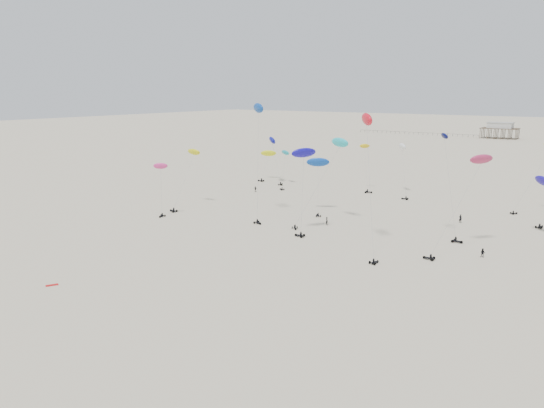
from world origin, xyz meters
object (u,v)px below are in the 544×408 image
Objects in this scene: pavilion_main at (500,132)px; rig_4 at (334,154)px; rig_9 at (403,156)px; spectator_0 at (327,225)px.

rig_4 is at bearing -86.87° from pavilion_main.
rig_9 is at bearing -86.00° from pavilion_main.
rig_9 is at bearing -131.57° from rig_4.
rig_4 is 1.27× the size of rig_9.
pavilion_main reaches higher than spectator_0.
rig_9 is 45.62m from spectator_0.
pavilion_main is at bearing -43.25° from spectator_0.
rig_9 is 7.72× the size of spectator_0.
spectator_0 is at bearing 172.67° from rig_9.
pavilion_main is 9.95× the size of spectator_0.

